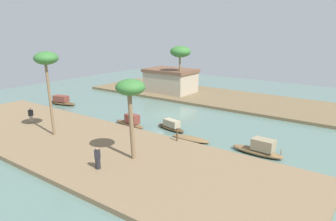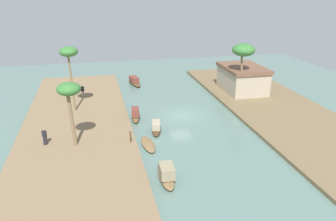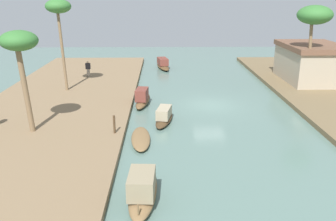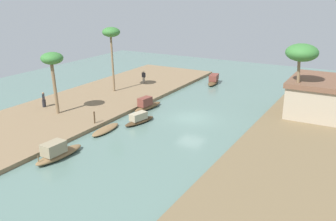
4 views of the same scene
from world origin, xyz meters
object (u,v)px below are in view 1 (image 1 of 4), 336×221
Objects in this scene: palm_tree_left_near at (46,61)px; riverside_building at (171,80)px; sampan_with_red_awning at (191,139)px; sampan_with_tall_canopy at (62,101)px; person_by_mooring at (98,159)px; sampan_upstream_small at (259,149)px; person_on_near_bank at (31,116)px; sampan_midstream at (171,126)px; sampan_downstream_large at (131,122)px; palm_tree_right_tall at (180,52)px; palm_tree_left_far at (130,91)px; mooring_post at (177,135)px.

palm_tree_left_near is 23.62m from riverside_building.
sampan_with_red_awning is 0.84× the size of sampan_with_tall_canopy.
riverside_building reaches higher than person_by_mooring.
person_on_near_bank is at bearing -160.58° from sampan_upstream_small.
person_on_near_bank reaches higher than sampan_with_tall_canopy.
riverside_building is at bearing -174.76° from person_on_near_bank.
sampan_upstream_small is at bearing 5.38° from sampan_midstream.
sampan_downstream_large is at bearing 135.62° from person_on_near_bank.
palm_tree_left_far is at bearing -64.63° from palm_tree_right_tall.
person_on_near_bank is (-8.54, -5.95, 0.60)m from sampan_downstream_large.
person_by_mooring is (1.53, -10.98, 0.63)m from sampan_midstream.
riverside_building reaches higher than sampan_upstream_small.
person_on_near_bank is (5.56, -7.64, 0.63)m from sampan_with_tall_canopy.
sampan_with_tall_canopy is 17.63m from palm_tree_right_tall.
sampan_upstream_small is 23.05m from person_on_near_bank.
sampan_midstream is 0.51× the size of riverside_building.
mooring_post is at bearing -35.67° from sampan_midstream.
person_by_mooring is (5.53, -9.29, 0.53)m from sampan_downstream_large.
sampan_midstream is at bearing 176.67° from sampan_upstream_small.
person_by_mooring is 26.12m from palm_tree_right_tall.
mooring_post is at bearing -4.61° from sampan_downstream_large.
mooring_post is at bearing 117.38° from person_on_near_bank.
riverside_building is at bearing 152.18° from palm_tree_right_tall.
sampan_downstream_large is 3.76× the size of mooring_post.
sampan_upstream_small is at bearing 45.39° from palm_tree_left_far.
sampan_downstream_large is 2.65× the size of person_by_mooring.
sampan_with_red_awning is at bearing 33.70° from person_by_mooring.
sampan_with_red_awning is 6.29m from sampan_upstream_small.
palm_tree_left_far is (14.90, -0.66, 4.51)m from person_on_near_bank.
sampan_downstream_large is at bearing 178.27° from sampan_with_red_awning.
sampan_upstream_small is 1.04× the size of sampan_downstream_large.
person_by_mooring is (14.07, -3.35, -0.07)m from person_on_near_bank.
riverside_building is (-13.24, 17.33, 1.23)m from mooring_post.
person_on_near_bank is 21.74m from palm_tree_right_tall.
sampan_with_red_awning is 1.82m from mooring_post.
person_on_near_bank is 16.04m from mooring_post.
sampan_midstream is 0.53× the size of palm_tree_right_tall.
sampan_upstream_small is 25.19m from riverside_building.
riverside_building is at bearing 127.40° from sampan_with_red_awning.
palm_tree_right_tall reaches higher than palm_tree_left_far.
sampan_with_tall_canopy is 0.74× the size of palm_tree_left_far.
palm_tree_right_tall reaches higher than sampan_upstream_small.
mooring_post is 13.13m from palm_tree_left_near.
person_by_mooring is (19.64, -10.99, 0.57)m from sampan_with_tall_canopy.
sampan_midstream is 3.58m from sampan_with_red_awning.
sampan_with_tall_canopy reaches higher than sampan_with_red_awning.
person_on_near_bank is (-12.54, -7.63, 0.70)m from sampan_midstream.
palm_tree_left_far is at bearing -33.64° from sampan_with_tall_canopy.
sampan_upstream_small is at bearing 117.46° from person_on_near_bank.
palm_tree_right_tall is (-7.66, 12.83, 6.19)m from sampan_midstream.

